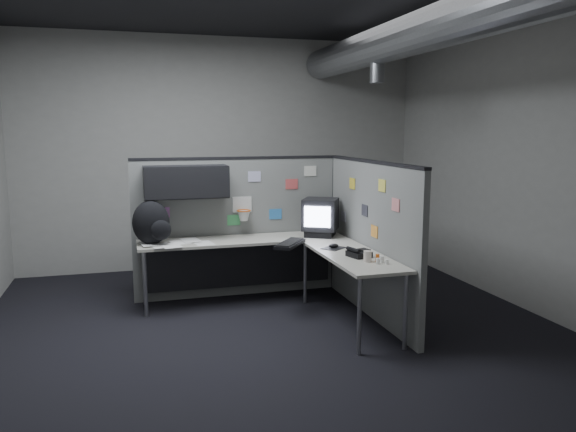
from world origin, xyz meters
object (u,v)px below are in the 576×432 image
object	(u,v)px
desk	(271,253)
backpack	(152,223)
keyboard	(290,244)
phone	(359,253)
monitor	(320,217)

from	to	relation	value
desk	backpack	world-z (taller)	backpack
keyboard	backpack	size ratio (longest dim) A/B	1.08
desk	keyboard	xyz separation A→B (m)	(0.16, -0.21, 0.14)
phone	monitor	bearing A→B (deg)	84.72
keyboard	phone	distance (m)	0.84
backpack	monitor	bearing A→B (deg)	-16.19
monitor	keyboard	world-z (taller)	monitor
keyboard	backpack	distance (m)	1.47
monitor	phone	world-z (taller)	monitor
desk	keyboard	size ratio (longest dim) A/B	4.53
monitor	backpack	xyz separation A→B (m)	(-1.88, 0.01, 0.01)
desk	phone	size ratio (longest dim) A/B	9.69
desk	keyboard	bearing A→B (deg)	-53.58
desk	phone	world-z (taller)	phone
desk	monitor	xyz separation A→B (m)	(0.65, 0.22, 0.34)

